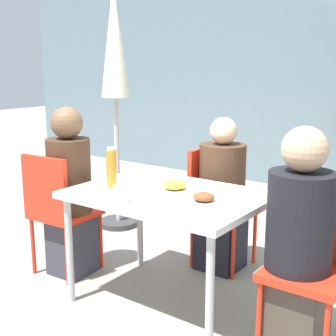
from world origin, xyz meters
TOP-DOWN VIEW (x-y plane):
  - ground_plane at (0.00, 0.00)m, footprint 24.00×24.00m
  - dining_table at (0.00, 0.00)m, footprint 1.14×0.81m
  - chair_left at (-0.87, -0.13)m, footprint 0.42×0.42m
  - person_left at (-0.82, -0.04)m, footprint 0.30×0.30m
  - chair_right at (0.87, 0.08)m, footprint 0.40×0.40m
  - person_right at (0.82, -0.00)m, footprint 0.34×0.34m
  - chair_far at (-0.08, 0.70)m, footprint 0.40×0.40m
  - person_far at (-0.00, 0.65)m, footprint 0.33×0.33m
  - closed_umbrella at (-1.23, 0.90)m, footprint 0.36×0.36m
  - plate_0 at (0.02, 0.04)m, footprint 0.26×0.26m
  - plate_1 at (0.29, -0.07)m, footprint 0.22×0.22m
  - bottle at (-0.35, -0.11)m, footprint 0.06×0.06m
  - drinking_cup at (-0.09, -0.32)m, footprint 0.08×0.08m
  - salad_bowl at (-0.35, 0.22)m, footprint 0.14×0.14m

SIDE VIEW (x-z plane):
  - ground_plane at x=0.00m, z-range 0.00..0.00m
  - chair_left at x=-0.87m, z-range 0.08..0.96m
  - chair_right at x=0.87m, z-range 0.08..0.96m
  - chair_far at x=-0.08m, z-range 0.08..0.96m
  - person_far at x=0.00m, z-range -0.03..1.09m
  - person_right at x=0.82m, z-range -0.03..1.16m
  - person_left at x=-0.82m, z-range -0.02..1.18m
  - dining_table at x=0.00m, z-range 0.30..1.02m
  - plate_1 at x=0.29m, z-range 0.72..0.78m
  - salad_bowl at x=-0.35m, z-range 0.73..0.77m
  - plate_0 at x=0.02m, z-range 0.72..0.79m
  - drinking_cup at x=-0.09m, z-range 0.73..0.82m
  - bottle at x=-0.35m, z-range 0.72..0.97m
  - closed_umbrella at x=-1.23m, z-range 0.41..2.60m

